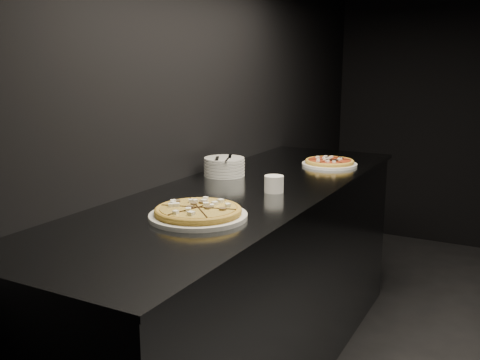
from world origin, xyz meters
The scene contains 7 objects.
wall_left centered at (-2.50, 0.00, 1.40)m, with size 0.02×5.00×2.80m, color black.
counter centered at (-2.13, 0.00, 0.46)m, with size 0.74×2.44×0.92m.
pizza_mushroom centered at (-2.06, -0.51, 0.94)m, with size 0.39×0.39×0.04m.
pizza_tomato centered at (-1.98, 0.69, 0.94)m, with size 0.35×0.35×0.03m.
plate_stack centered at (-2.36, 0.19, 0.96)m, with size 0.20×0.20×0.09m.
cutlery centered at (-2.35, 0.17, 1.01)m, with size 0.08×0.21×0.01m.
ramekin centered at (-1.99, -0.02, 0.96)m, with size 0.08×0.08×0.07m.
Camera 1 is at (-1.06, -2.07, 1.46)m, focal length 40.00 mm.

